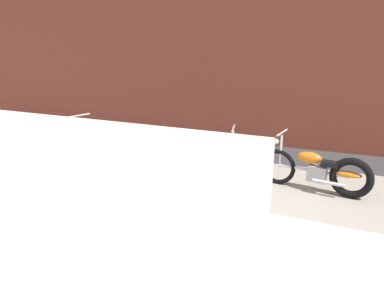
{
  "coord_description": "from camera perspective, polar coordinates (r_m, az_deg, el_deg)",
  "views": [
    {
      "loc": [
        2.22,
        -4.38,
        2.62
      ],
      "look_at": [
        -0.27,
        1.83,
        0.75
      ],
      "focal_mm": 34.24,
      "sensor_mm": 36.0,
      "label": 1
    }
  ],
  "objects": [
    {
      "name": "motorcycle_blue",
      "position": [
        7.38,
        0.35,
        -1.92
      ],
      "size": [
        1.99,
        0.67,
        1.03
      ],
      "rotation": [
        0.0,
        0.0,
        0.2
      ],
      "color": "black",
      "rests_on": "ground"
    },
    {
      "name": "motorcycle_black",
      "position": [
        8.24,
        -13.98,
        -0.52
      ],
      "size": [
        1.94,
        0.85,
        1.03
      ],
      "rotation": [
        0.0,
        0.0,
        2.82
      ],
      "color": "black",
      "rests_on": "ground"
    },
    {
      "name": "brick_building_wall",
      "position": [
        9.84,
        9.08,
        13.95
      ],
      "size": [
        36.0,
        0.5,
        4.74
      ],
      "primitive_type": "cube",
      "color": "brown",
      "rests_on": "ground"
    },
    {
      "name": "motorcycle_orange",
      "position": [
        6.93,
        19.56,
        -4.03
      ],
      "size": [
        2.0,
        0.66,
        1.03
      ],
      "rotation": [
        0.0,
        0.0,
        2.98
      ],
      "color": "black",
      "rests_on": "ground"
    },
    {
      "name": "sidewalk_slab",
      "position": [
        7.03,
        1.81,
        -6.27
      ],
      "size": [
        36.0,
        3.5,
        0.01
      ],
      "primitive_type": "cube",
      "color": "#9E998E",
      "rests_on": "ground"
    },
    {
      "name": "ground_plane",
      "position": [
        5.57,
        -4.55,
        -12.52
      ],
      "size": [
        80.0,
        80.0,
        0.0
      ],
      "primitive_type": "plane",
      "color": "#38383A"
    }
  ]
}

